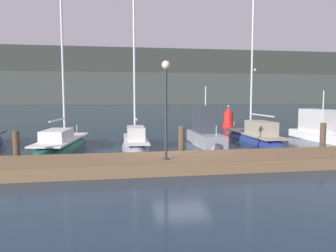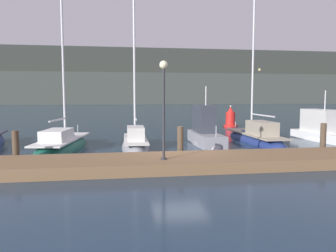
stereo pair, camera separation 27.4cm
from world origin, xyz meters
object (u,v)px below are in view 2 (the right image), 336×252
(sailboat_berth_4, at_px, (135,146))
(motorboat_berth_7, at_px, (324,136))
(channel_buoy, at_px, (230,119))
(dock_lamppost, at_px, (164,94))
(motorboat_berth_5, at_px, (205,138))
(sailboat_berth_6, at_px, (256,139))
(sailboat_berth_3, at_px, (62,147))

(sailboat_berth_4, relative_size, motorboat_berth_7, 1.60)
(channel_buoy, xyz_separation_m, dock_lamppost, (-8.65, -16.91, 2.26))
(motorboat_berth_5, relative_size, motorboat_berth_7, 0.81)
(sailboat_berth_4, xyz_separation_m, sailboat_berth_6, (7.69, 1.39, 0.01))
(motorboat_berth_5, height_order, channel_buoy, motorboat_berth_5)
(motorboat_berth_7, bearing_deg, motorboat_berth_5, -176.01)
(sailboat_berth_6, distance_m, channel_buoy, 10.00)
(motorboat_berth_7, relative_size, channel_buoy, 2.87)
(channel_buoy, bearing_deg, sailboat_berth_3, -140.66)
(sailboat_berth_3, bearing_deg, sailboat_berth_6, 5.87)
(channel_buoy, bearing_deg, sailboat_berth_6, -100.23)
(sailboat_berth_6, height_order, motorboat_berth_7, sailboat_berth_6)
(sailboat_berth_4, bearing_deg, sailboat_berth_6, 10.26)
(sailboat_berth_4, bearing_deg, channel_buoy, 49.83)
(motorboat_berth_5, bearing_deg, sailboat_berth_6, 12.50)
(motorboat_berth_5, bearing_deg, dock_lamppost, -118.15)
(sailboat_berth_6, relative_size, motorboat_berth_7, 1.68)
(motorboat_berth_5, bearing_deg, sailboat_berth_4, -171.64)
(channel_buoy, height_order, dock_lamppost, dock_lamppost)
(motorboat_berth_5, height_order, motorboat_berth_7, motorboat_berth_5)
(dock_lamppost, bearing_deg, motorboat_berth_5, 61.85)
(motorboat_berth_7, distance_m, dock_lamppost, 13.61)
(sailboat_berth_4, distance_m, sailboat_berth_6, 7.82)
(motorboat_berth_5, xyz_separation_m, dock_lamppost, (-3.38, -6.31, 2.59))
(motorboat_berth_5, xyz_separation_m, sailboat_berth_6, (3.50, 0.78, -0.27))
(motorboat_berth_5, bearing_deg, channel_buoy, 63.54)
(sailboat_berth_3, bearing_deg, motorboat_berth_7, 3.48)
(sailboat_berth_4, xyz_separation_m, channel_buoy, (9.46, 11.21, 0.61))
(sailboat_berth_4, distance_m, motorboat_berth_5, 4.24)
(sailboat_berth_6, bearing_deg, motorboat_berth_5, -167.50)
(sailboat_berth_6, xyz_separation_m, channel_buoy, (1.77, 9.82, 0.60))
(sailboat_berth_4, relative_size, dock_lamppost, 2.42)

